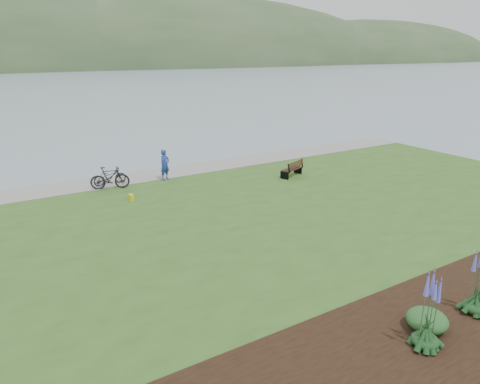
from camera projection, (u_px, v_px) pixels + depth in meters
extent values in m
plane|color=gray|center=(237.00, 219.00, 18.14)|extent=(600.00, 600.00, 0.00)
cube|color=#2E551E|center=(264.00, 231.00, 16.45)|extent=(34.00, 20.00, 0.40)
cube|color=gray|center=(174.00, 172.00, 23.62)|extent=(34.00, 2.20, 0.03)
cube|color=black|center=(291.00, 169.00, 22.73)|extent=(1.49, 0.98, 0.04)
cube|color=black|center=(296.00, 165.00, 22.49)|extent=(1.36, 0.65, 0.44)
cube|color=black|center=(284.00, 175.00, 22.27)|extent=(0.23, 0.47, 0.39)
cube|color=black|center=(298.00, 170.00, 23.31)|extent=(0.23, 0.47, 0.39)
imported|color=#203A95|center=(165.00, 162.00, 21.91)|extent=(0.81, 0.70, 1.87)
imported|color=black|center=(110.00, 177.00, 21.27)|extent=(0.61, 1.63, 0.84)
imported|color=black|center=(110.00, 178.00, 20.59)|extent=(1.06, 1.91, 1.11)
cube|color=gold|center=(131.00, 198.00, 19.07)|extent=(0.21, 0.30, 0.30)
ellipsoid|color=#143719|center=(475.00, 307.00, 10.88)|extent=(0.62, 0.62, 0.31)
ellipsoid|color=#143719|center=(425.00, 340.00, 9.62)|extent=(0.62, 0.62, 0.31)
cone|color=#4C4CB0|center=(432.00, 298.00, 9.27)|extent=(0.36, 0.36, 1.89)
ellipsoid|color=#1E4C21|center=(427.00, 320.00, 10.19)|extent=(0.97, 0.97, 0.49)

